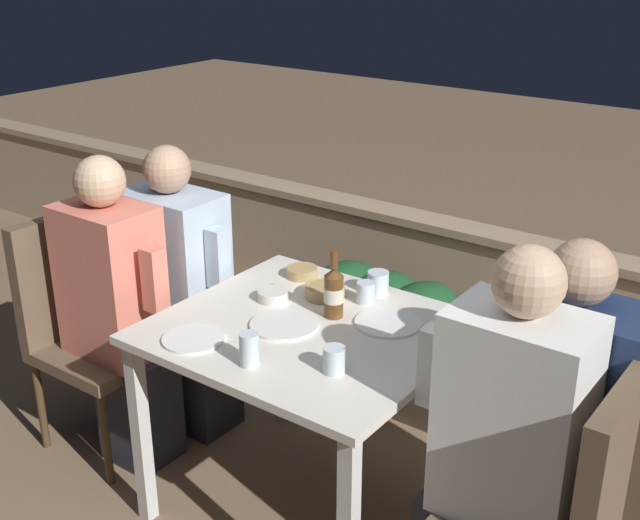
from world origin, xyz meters
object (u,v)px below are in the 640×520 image
at_px(person_white_polo, 499,453).
at_px(person_navy_jumper, 550,424).
at_px(person_coral_top, 119,312).
at_px(person_blue_shirt, 182,291).
at_px(chair_left_far, 147,288).
at_px(chair_left_near, 85,313).
at_px(beer_bottle, 334,292).
at_px(chair_right_far, 620,460).
at_px(chair_right_near, 570,504).

xyz_separation_m(person_white_polo, person_navy_jumper, (0.04, 0.27, -0.03)).
relative_size(person_coral_top, person_blue_shirt, 1.02).
bearing_deg(chair_left_far, chair_left_near, -93.80).
xyz_separation_m(chair_left_far, beer_bottle, (1.01, -0.05, 0.28)).
relative_size(person_white_polo, chair_right_far, 1.31).
xyz_separation_m(chair_left_near, person_coral_top, (0.21, 0.00, 0.06)).
distance_m(chair_right_far, person_navy_jumper, 0.22).
relative_size(chair_left_far, person_white_polo, 0.76).
bearing_deg(person_coral_top, chair_right_far, 9.11).
relative_size(chair_left_far, chair_right_far, 1.00).
relative_size(chair_left_far, beer_bottle, 3.96).
relative_size(person_white_polo, person_navy_jumper, 1.05).
height_order(person_coral_top, chair_left_far, person_coral_top).
xyz_separation_m(chair_left_near, person_navy_jumper, (1.81, 0.29, 0.04)).
bearing_deg(person_coral_top, person_blue_shirt, 86.06).
relative_size(chair_right_far, beer_bottle, 3.96).
xyz_separation_m(chair_left_near, chair_right_far, (2.03, 0.29, 0.00)).
distance_m(person_navy_jumper, beer_bottle, 0.82).
bearing_deg(chair_right_near, person_white_polo, 180.00).
height_order(chair_left_near, chair_right_near, same).
bearing_deg(chair_right_near, person_navy_jumper, 121.58).
xyz_separation_m(chair_left_near, chair_left_far, (0.02, 0.31, 0.00)).
xyz_separation_m(person_coral_top, person_navy_jumper, (1.60, 0.29, -0.02)).
distance_m(chair_left_far, person_white_polo, 1.77).
distance_m(chair_left_far, chair_right_near, 1.98).
xyz_separation_m(chair_left_far, person_navy_jumper, (1.79, -0.02, 0.04)).
bearing_deg(person_navy_jumper, chair_left_near, -170.88).
xyz_separation_m(person_white_polo, chair_right_far, (0.26, 0.27, -0.07)).
relative_size(person_blue_shirt, person_navy_jumper, 1.01).
relative_size(chair_left_near, chair_left_far, 1.00).
height_order(chair_left_far, person_blue_shirt, person_blue_shirt).
xyz_separation_m(person_navy_jumper, beer_bottle, (-0.78, -0.03, 0.24)).
bearing_deg(chair_right_near, person_coral_top, -179.37).
bearing_deg(chair_left_far, person_navy_jumper, -0.57).
height_order(chair_right_near, chair_right_far, same).
distance_m(chair_right_near, chair_right_far, 0.28).
relative_size(chair_left_near, person_coral_top, 0.78).
bearing_deg(chair_left_far, person_blue_shirt, -0.00).
bearing_deg(chair_right_near, beer_bottle, 165.75).
bearing_deg(beer_bottle, person_blue_shirt, 176.50).
height_order(person_blue_shirt, chair_right_near, person_blue_shirt).
distance_m(chair_left_near, beer_bottle, 1.10).
height_order(person_coral_top, person_white_polo, person_white_polo).
bearing_deg(person_blue_shirt, chair_left_near, -127.09).
height_order(chair_left_near, person_navy_jumper, person_navy_jumper).
distance_m(person_coral_top, person_navy_jumper, 1.63).
xyz_separation_m(person_blue_shirt, beer_bottle, (0.80, -0.05, 0.23)).
height_order(chair_right_near, person_navy_jumper, person_navy_jumper).
bearing_deg(chair_right_far, chair_left_far, 179.49).
xyz_separation_m(chair_right_near, beer_bottle, (-0.95, 0.24, 0.28)).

